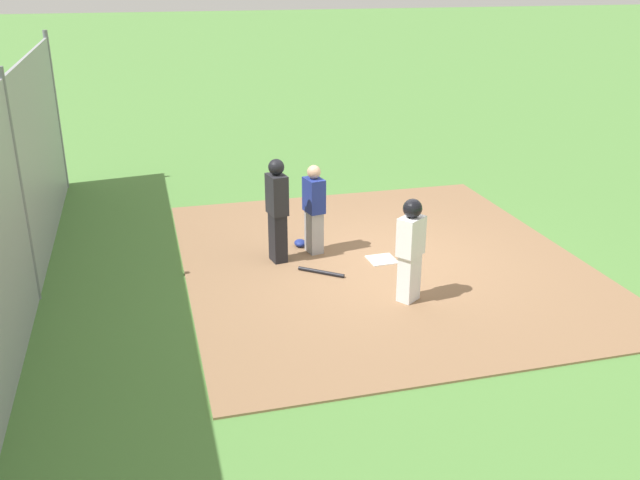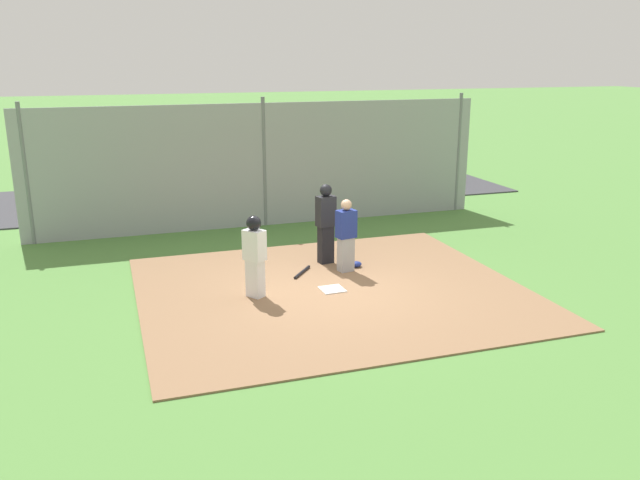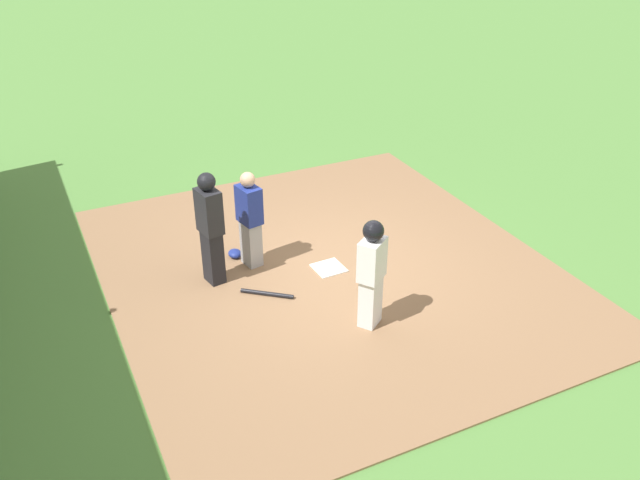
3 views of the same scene
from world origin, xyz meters
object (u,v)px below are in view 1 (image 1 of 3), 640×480
object	(u,v)px
baseball_bat	(321,272)
catcher_mask	(300,243)
runner	(411,245)
home_plate	(382,260)
catcher	(314,208)
umpire	(277,209)

from	to	relation	value
baseball_bat	catcher_mask	bearing A→B (deg)	131.08
runner	catcher_mask	bearing A→B (deg)	-12.29
home_plate	catcher	world-z (taller)	catcher
catcher	runner	size ratio (longest dim) A/B	0.98
runner	catcher_mask	world-z (taller)	runner
umpire	catcher_mask	distance (m)	1.10
umpire	baseball_bat	size ratio (longest dim) A/B	2.21
catcher	catcher_mask	size ratio (longest dim) A/B	6.33
catcher	baseball_bat	distance (m)	1.19
baseball_bat	catcher	bearing A→B (deg)	121.07
baseball_bat	catcher_mask	xyz separation A→B (m)	(-1.21, -0.06, 0.03)
umpire	runner	xyz separation A→B (m)	(1.90, 1.54, -0.04)
catcher	umpire	distance (m)	0.71
home_plate	catcher_mask	size ratio (longest dim) A/B	1.83
home_plate	runner	size ratio (longest dim) A/B	0.29
umpire	catcher_mask	world-z (taller)	umpire
home_plate	catcher_mask	world-z (taller)	catcher_mask
home_plate	baseball_bat	world-z (taller)	baseball_bat
home_plate	baseball_bat	distance (m)	1.14
catcher_mask	home_plate	bearing A→B (deg)	50.96
home_plate	umpire	bearing A→B (deg)	-104.64
umpire	baseball_bat	bearing A→B (deg)	-62.73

